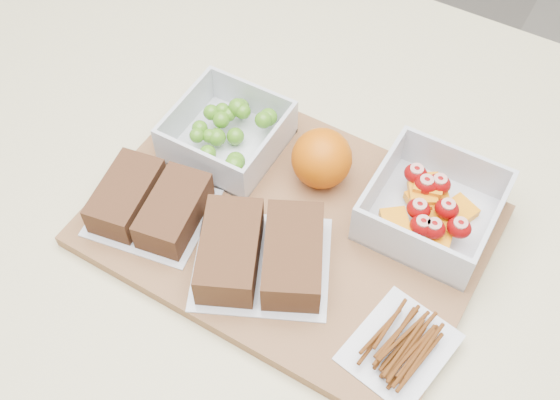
# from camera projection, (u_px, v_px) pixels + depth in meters

# --- Properties ---
(counter) EXTENTS (1.20, 0.90, 0.90)m
(counter) POSITION_uv_depth(u_px,v_px,m) (287.00, 375.00, 1.16)
(counter) COLOR beige
(counter) RESTS_ON ground
(cutting_board) EXTENTS (0.43, 0.31, 0.02)m
(cutting_board) POSITION_uv_depth(u_px,v_px,m) (289.00, 225.00, 0.79)
(cutting_board) COLOR brown
(cutting_board) RESTS_ON counter
(grape_container) EXTENTS (0.12, 0.12, 0.05)m
(grape_container) POSITION_uv_depth(u_px,v_px,m) (229.00, 132.00, 0.83)
(grape_container) COLOR silver
(grape_container) RESTS_ON cutting_board
(fruit_container) EXTENTS (0.13, 0.13, 0.06)m
(fruit_container) POSITION_uv_depth(u_px,v_px,m) (431.00, 209.00, 0.76)
(fruit_container) COLOR silver
(fruit_container) RESTS_ON cutting_board
(orange) EXTENTS (0.07, 0.07, 0.07)m
(orange) POSITION_uv_depth(u_px,v_px,m) (322.00, 158.00, 0.79)
(orange) COLOR #D25A04
(orange) RESTS_ON cutting_board
(sandwich_bag_left) EXTENTS (0.14, 0.13, 0.04)m
(sandwich_bag_left) POSITION_uv_depth(u_px,v_px,m) (150.00, 204.00, 0.77)
(sandwich_bag_left) COLOR silver
(sandwich_bag_left) RESTS_ON cutting_board
(sandwich_bag_center) EXTENTS (0.18, 0.18, 0.04)m
(sandwich_bag_center) POSITION_uv_depth(u_px,v_px,m) (261.00, 254.00, 0.73)
(sandwich_bag_center) COLOR silver
(sandwich_bag_center) RESTS_ON cutting_board
(pretzel_bag) EXTENTS (0.11, 0.12, 0.02)m
(pretzel_bag) POSITION_uv_depth(u_px,v_px,m) (401.00, 343.00, 0.68)
(pretzel_bag) COLOR silver
(pretzel_bag) RESTS_ON cutting_board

